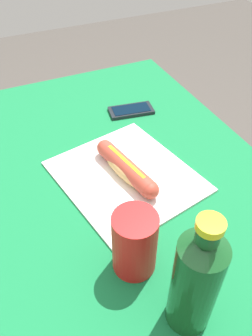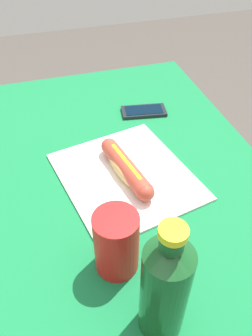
{
  "view_description": "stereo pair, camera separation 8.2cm",
  "coord_description": "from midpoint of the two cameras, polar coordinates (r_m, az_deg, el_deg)",
  "views": [
    {
      "loc": [
        -0.56,
        0.22,
        1.34
      ],
      "look_at": [
        -0.01,
        -0.03,
        0.78
      ],
      "focal_mm": 36.7,
      "sensor_mm": 36.0,
      "label": 1
    },
    {
      "loc": [
        -0.58,
        0.14,
        1.34
      ],
      "look_at": [
        -0.01,
        -0.03,
        0.78
      ],
      "focal_mm": 36.7,
      "sensor_mm": 36.0,
      "label": 2
    }
  ],
  "objects": [
    {
      "name": "drinking_cup",
      "position": [
        0.63,
        2.19,
        -12.54
      ],
      "size": [
        0.08,
        0.08,
        0.14
      ],
      "primitive_type": "cylinder",
      "color": "red",
      "rests_on": "dining_table"
    },
    {
      "name": "soda_bottle",
      "position": [
        0.54,
        11.04,
        -19.23
      ],
      "size": [
        0.07,
        0.07,
        0.25
      ],
      "color": "#14471E",
      "rests_on": "dining_table"
    },
    {
      "name": "dining_table",
      "position": [
        0.95,
        0.65,
        -8.25
      ],
      "size": [
        1.09,
        0.77,
        0.75
      ],
      "color": "brown",
      "rests_on": "ground"
    },
    {
      "name": "paper_wrapper",
      "position": [
        0.84,
        2.8,
        -1.49
      ],
      "size": [
        0.38,
        0.35,
        0.01
      ],
      "primitive_type": "cube",
      "rotation": [
        0.0,
        0.0,
        0.2
      ],
      "color": "silver",
      "rests_on": "dining_table"
    },
    {
      "name": "cell_phone",
      "position": [
        1.06,
        5.21,
        9.3
      ],
      "size": [
        0.08,
        0.14,
        0.01
      ],
      "color": "black",
      "rests_on": "dining_table"
    },
    {
      "name": "ground_plane",
      "position": [
        1.46,
        0.45,
        -23.3
      ],
      "size": [
        6.0,
        6.0,
        0.0
      ],
      "primitive_type": "plane",
      "color": "#47423D",
      "rests_on": "ground"
    },
    {
      "name": "hot_dog",
      "position": [
        0.82,
        2.86,
        -0.16
      ],
      "size": [
        0.22,
        0.08,
        0.05
      ],
      "color": "tan",
      "rests_on": "paper_wrapper"
    }
  ]
}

